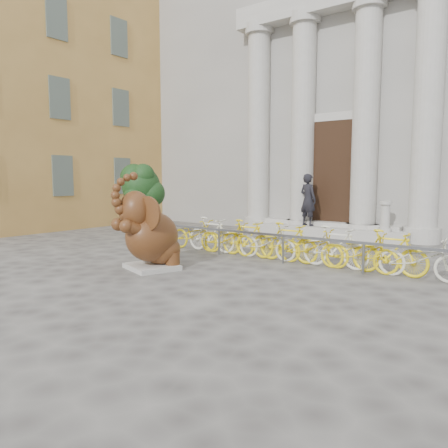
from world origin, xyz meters
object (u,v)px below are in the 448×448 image
Objects in this scene: bike_rack at (288,242)px; tree at (141,187)px; pedestrian at (308,200)px; elephant_statue at (150,235)px.

tree reaches higher than bike_rack.
bike_rack is 5.35m from pedestrian.
bike_rack is 4.24× the size of pedestrian.
tree reaches higher than elephant_statue.
elephant_statue reaches higher than bike_rack.
bike_rack is at bearing 127.24° from pedestrian.
bike_rack is (2.14, 2.74, -0.32)m from elephant_statue.
tree reaches higher than pedestrian.
bike_rack is at bearing -5.83° from tree.
tree is 6.05m from pedestrian.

